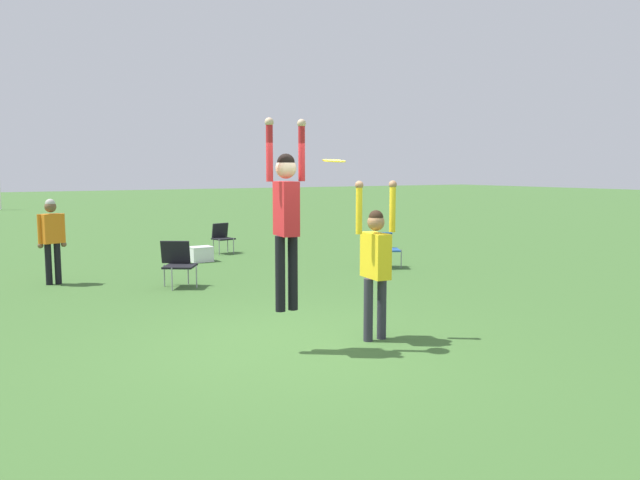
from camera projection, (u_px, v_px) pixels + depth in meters
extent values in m
plane|color=#3D662D|center=(294.00, 347.00, 7.75)|extent=(120.00, 120.00, 0.00)
cylinder|color=black|center=(280.00, 274.00, 7.40)|extent=(0.12, 0.12, 0.91)
cylinder|color=black|center=(293.00, 273.00, 7.49)|extent=(0.12, 0.12, 0.91)
cube|color=red|center=(286.00, 209.00, 7.36)|extent=(0.24, 0.40, 0.64)
sphere|color=beige|center=(286.00, 168.00, 7.31)|extent=(0.25, 0.25, 0.25)
sphere|color=black|center=(286.00, 162.00, 7.30)|extent=(0.21, 0.21, 0.21)
cylinder|color=red|center=(269.00, 152.00, 7.18)|extent=(0.08, 0.08, 0.68)
sphere|color=beige|center=(269.00, 122.00, 7.14)|extent=(0.10, 0.10, 0.10)
cylinder|color=red|center=(302.00, 152.00, 7.39)|extent=(0.08, 0.08, 0.68)
sphere|color=beige|center=(302.00, 123.00, 7.35)|extent=(0.10, 0.10, 0.10)
cylinder|color=#2D2D38|center=(368.00, 310.00, 7.96)|extent=(0.12, 0.12, 0.81)
cylinder|color=#2D2D38|center=(382.00, 308.00, 8.06)|extent=(0.12, 0.12, 0.81)
cube|color=yellow|center=(376.00, 256.00, 7.93)|extent=(0.25, 0.49, 0.58)
sphere|color=#9E704C|center=(376.00, 222.00, 7.88)|extent=(0.22, 0.22, 0.22)
sphere|color=black|center=(376.00, 217.00, 7.88)|extent=(0.19, 0.19, 0.19)
cylinder|color=yellow|center=(359.00, 210.00, 7.73)|extent=(0.08, 0.08, 0.61)
sphere|color=#9E704C|center=(359.00, 185.00, 7.70)|extent=(0.10, 0.10, 0.10)
cylinder|color=yellow|center=(393.00, 208.00, 8.00)|extent=(0.08, 0.08, 0.61)
sphere|color=#9E704C|center=(393.00, 185.00, 7.96)|extent=(0.10, 0.10, 0.10)
cylinder|color=yellow|center=(334.00, 161.00, 7.40)|extent=(0.28, 0.28, 0.04)
cylinder|color=gray|center=(219.00, 247.00, 15.99)|extent=(0.02, 0.02, 0.41)
cylinder|color=gray|center=(234.00, 246.00, 16.19)|extent=(0.02, 0.02, 0.41)
cylinder|color=gray|center=(213.00, 246.00, 16.33)|extent=(0.02, 0.02, 0.41)
cylinder|color=gray|center=(228.00, 245.00, 16.53)|extent=(0.02, 0.02, 0.41)
cube|color=black|center=(223.00, 239.00, 16.24)|extent=(0.55, 0.55, 0.04)
cube|color=black|center=(220.00, 230.00, 16.40)|extent=(0.48, 0.19, 0.38)
cylinder|color=gray|center=(172.00, 279.00, 11.30)|extent=(0.02, 0.02, 0.42)
cylinder|color=gray|center=(197.00, 277.00, 11.53)|extent=(0.02, 0.02, 0.42)
cylinder|color=gray|center=(164.00, 276.00, 11.69)|extent=(0.02, 0.02, 0.42)
cylinder|color=gray|center=(188.00, 273.00, 11.93)|extent=(0.02, 0.02, 0.42)
cube|color=black|center=(180.00, 266.00, 11.59)|extent=(0.76, 0.76, 0.04)
cube|color=black|center=(175.00, 252.00, 11.78)|extent=(0.52, 0.39, 0.44)
cylinder|color=gray|center=(385.00, 260.00, 13.61)|extent=(0.02, 0.02, 0.42)
cylinder|color=gray|center=(401.00, 259.00, 13.85)|extent=(0.02, 0.02, 0.42)
cylinder|color=gray|center=(372.00, 258.00, 14.01)|extent=(0.02, 0.02, 0.42)
cylinder|color=gray|center=(389.00, 256.00, 14.24)|extent=(0.02, 0.02, 0.42)
cube|color=#235193|center=(387.00, 250.00, 13.91)|extent=(0.74, 0.74, 0.04)
cube|color=#235193|center=(380.00, 240.00, 14.10)|extent=(0.52, 0.35, 0.36)
cylinder|color=black|center=(49.00, 264.00, 11.85)|extent=(0.12, 0.12, 0.79)
cylinder|color=black|center=(58.00, 264.00, 11.93)|extent=(0.12, 0.12, 0.79)
cube|color=orange|center=(51.00, 229.00, 11.82)|extent=(0.41, 0.32, 0.56)
sphere|color=brown|center=(50.00, 207.00, 11.77)|extent=(0.21, 0.21, 0.21)
sphere|color=#B7B2AD|center=(50.00, 204.00, 11.76)|extent=(0.18, 0.18, 0.18)
cylinder|color=orange|center=(40.00, 230.00, 11.71)|extent=(0.08, 0.08, 0.59)
sphere|color=brown|center=(40.00, 246.00, 11.75)|extent=(0.10, 0.10, 0.10)
cylinder|color=orange|center=(63.00, 229.00, 11.92)|extent=(0.08, 0.08, 0.59)
sphere|color=brown|center=(64.00, 244.00, 11.96)|extent=(0.10, 0.10, 0.10)
cube|color=white|center=(201.00, 255.00, 14.86)|extent=(0.50, 0.40, 0.34)
cube|color=silver|center=(201.00, 247.00, 14.84)|extent=(0.51, 0.41, 0.02)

